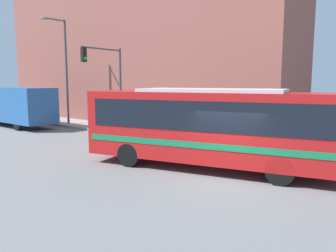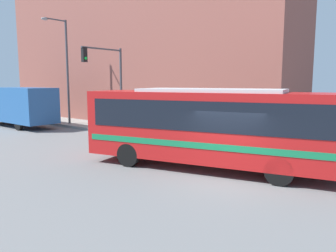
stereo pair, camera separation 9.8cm
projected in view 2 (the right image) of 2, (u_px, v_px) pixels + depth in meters
The scene contains 10 objects.
ground_plane at pixel (228, 180), 11.96m from camera, with size 120.00×120.00×0.00m, color slate.
sidewalk at pixel (61, 121), 29.10m from camera, with size 3.20×70.00×0.17m.
building_facade at pixel (132, 51), 29.06m from camera, with size 6.00×29.12×12.53m.
city_bus at pixel (210, 123), 13.27m from camera, with size 4.86×10.69×3.29m.
delivery_truck at pixel (19, 105), 26.06m from camera, with size 2.48×8.30×3.11m.
fire_hydrant at pixel (191, 134), 19.06m from camera, with size 0.22×0.30×0.80m.
traffic_light_pole at pixel (109, 75), 21.62m from camera, with size 3.28×0.35×5.64m.
parking_meter at pixel (145, 121), 21.30m from camera, with size 0.14×0.14×1.26m.
street_lamp at pixel (65, 64), 26.18m from camera, with size 2.19×0.28×8.25m.
pedestrian_near_corner at pixel (99, 114), 25.09m from camera, with size 0.34×0.34×1.81m.
Camera 2 is at (-10.41, -5.55, 3.56)m, focal length 35.00 mm.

